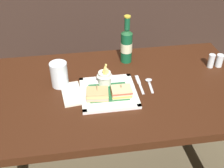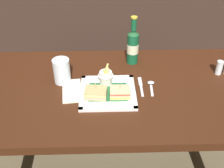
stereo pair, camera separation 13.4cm
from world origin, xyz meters
name	(u,v)px [view 1 (the left image)]	position (x,y,z in m)	size (l,w,h in m)	color
dining_table	(115,107)	(0.00, 0.00, 0.64)	(1.35, 0.76, 0.77)	#3B1B0D
square_plate	(108,93)	(-0.04, -0.05, 0.77)	(0.27, 0.27, 0.02)	white
sandwich_half_left	(97,94)	(-0.10, -0.08, 0.80)	(0.11, 0.08, 0.07)	tan
sandwich_half_right	(121,92)	(0.02, -0.08, 0.80)	(0.09, 0.07, 0.06)	beige
fries_cup	(105,76)	(-0.05, 0.02, 0.83)	(0.08, 0.08, 0.10)	white
beer_bottle	(126,45)	(0.10, 0.24, 0.87)	(0.06, 0.06, 0.27)	#11512E
water_glass	(59,76)	(-0.27, 0.06, 0.82)	(0.08, 0.08, 0.13)	silver
folded_napkin	(72,94)	(-0.22, -0.02, 0.77)	(0.09, 0.18, 0.01)	silver
fork	(69,90)	(-0.23, 0.00, 0.78)	(0.03, 0.13, 0.00)	silver
knife	(139,84)	(0.12, 0.01, 0.77)	(0.02, 0.16, 0.00)	silver
spoon	(149,82)	(0.18, 0.02, 0.77)	(0.03, 0.12, 0.01)	silver
salt_shaker	(211,62)	(0.55, 0.11, 0.80)	(0.04, 0.04, 0.08)	silver
pepper_shaker	(219,61)	(0.59, 0.11, 0.80)	(0.04, 0.04, 0.07)	silver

